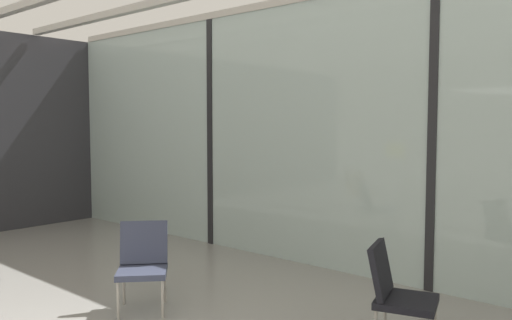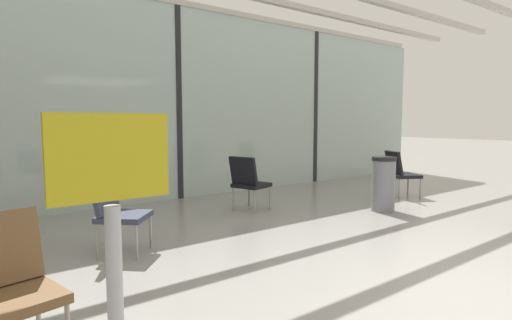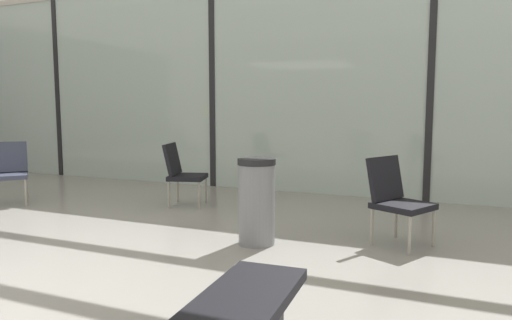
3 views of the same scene
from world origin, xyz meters
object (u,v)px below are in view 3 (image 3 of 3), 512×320
object	(u,v)px
lounge_chair_0	(181,170)
trash_bin	(257,201)
lounge_chair_2	(9,169)
parked_airplane	(275,90)
lounge_chair_1	(396,195)

from	to	relation	value
lounge_chair_0	trash_bin	world-z (taller)	lounge_chair_0
lounge_chair_2	trash_bin	distance (m)	4.07
parked_airplane	lounge_chair_2	xyz separation A→B (m)	(-1.11, -7.80, -1.37)
parked_airplane	lounge_chair_0	distance (m)	7.23
lounge_chair_2	lounge_chair_1	bearing A→B (deg)	-47.10
lounge_chair_0	lounge_chair_1	size ratio (longest dim) A/B	1.00
parked_airplane	trash_bin	bearing A→B (deg)	-70.56
parked_airplane	lounge_chair_2	distance (m)	8.00
lounge_chair_0	lounge_chair_2	bearing A→B (deg)	92.88
lounge_chair_1	lounge_chair_2	world-z (taller)	same
lounge_chair_0	lounge_chair_2	world-z (taller)	same
trash_bin	lounge_chair_2	bearing A→B (deg)	173.09
lounge_chair_0	lounge_chair_2	xyz separation A→B (m)	(-2.36, -0.82, 0.00)
parked_airplane	lounge_chair_1	bearing A→B (deg)	-61.58
parked_airplane	lounge_chair_0	size ratio (longest dim) A/B	12.25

